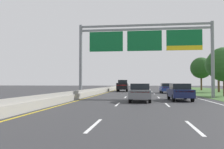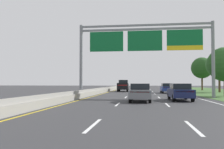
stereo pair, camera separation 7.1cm
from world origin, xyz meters
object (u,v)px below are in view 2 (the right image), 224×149
object	(u,v)px
roadside_tree_far	(219,65)
roadside_tree_distant	(202,68)
overhead_sign_gantry	(145,44)
car_blue_right_lane_sedan	(167,88)
car_navy_right_lane_sedan	(180,92)
pickup_truck_black	(123,86)
car_grey_centre_lane_sedan	(140,92)

from	to	relation	value
roadside_tree_far	roadside_tree_distant	bearing A→B (deg)	91.09
overhead_sign_gantry	roadside_tree_far	distance (m)	20.85
car_blue_right_lane_sedan	car_navy_right_lane_sedan	distance (m)	16.34
overhead_sign_gantry	pickup_truck_black	bearing A→B (deg)	102.07
pickup_truck_black	car_grey_centre_lane_sedan	size ratio (longest dim) A/B	1.23
overhead_sign_gantry	car_blue_right_lane_sedan	world-z (taller)	overhead_sign_gantry
roadside_tree_distant	overhead_sign_gantry	bearing A→B (deg)	-114.82
car_grey_centre_lane_sedan	roadside_tree_far	xyz separation A→B (m)	(13.39, 22.15, 3.93)
roadside_tree_far	roadside_tree_distant	world-z (taller)	roadside_tree_distant
overhead_sign_gantry	car_navy_right_lane_sedan	xyz separation A→B (m)	(3.17, -4.12, -5.16)
pickup_truck_black	roadside_tree_distant	distance (m)	19.38
car_blue_right_lane_sedan	car_navy_right_lane_sedan	world-z (taller)	same
roadside_tree_far	car_navy_right_lane_sedan	bearing A→B (deg)	-115.51
pickup_truck_black	overhead_sign_gantry	bearing A→B (deg)	-169.31
car_blue_right_lane_sedan	roadside_tree_distant	distance (m)	18.24
roadside_tree_far	overhead_sign_gantry	bearing A→B (deg)	-128.39
car_navy_right_lane_sedan	roadside_tree_distant	bearing A→B (deg)	-18.22
roadside_tree_far	roadside_tree_distant	distance (m)	11.17
overhead_sign_gantry	pickup_truck_black	world-z (taller)	overhead_sign_gantry
car_navy_right_lane_sedan	roadside_tree_distant	world-z (taller)	roadside_tree_distant
overhead_sign_gantry	roadside_tree_distant	bearing A→B (deg)	65.18
pickup_truck_black	roadside_tree_distant	bearing A→B (deg)	-62.48
car_blue_right_lane_sedan	overhead_sign_gantry	bearing A→B (deg)	162.68
overhead_sign_gantry	roadside_tree_distant	world-z (taller)	overhead_sign_gantry
overhead_sign_gantry	car_grey_centre_lane_sedan	distance (m)	7.80
car_blue_right_lane_sedan	car_navy_right_lane_sedan	size ratio (longest dim) A/B	1.00
pickup_truck_black	car_grey_centre_lane_sedan	distance (m)	24.38
pickup_truck_black	car_blue_right_lane_sedan	xyz separation A→B (m)	(7.53, -6.09, -0.26)
roadside_tree_far	pickup_truck_black	bearing A→B (deg)	173.26
car_blue_right_lane_sedan	roadside_tree_distant	xyz separation A→B (m)	(9.10, 15.27, 4.11)
car_blue_right_lane_sedan	roadside_tree_far	xyz separation A→B (m)	(9.31, 4.10, 3.93)
overhead_sign_gantry	roadside_tree_far	bearing A→B (deg)	51.61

